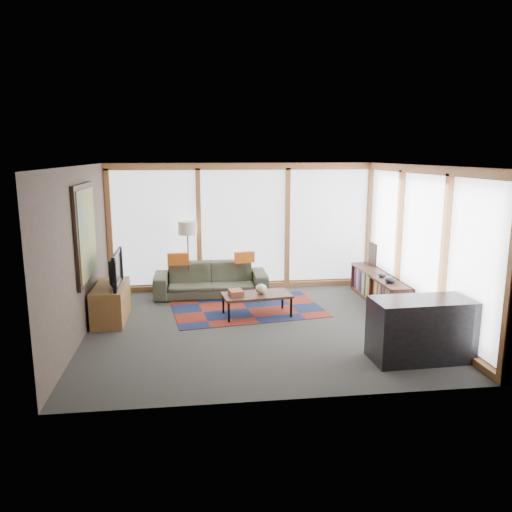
{
  "coord_description": "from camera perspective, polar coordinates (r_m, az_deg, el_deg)",
  "views": [
    {
      "loc": [
        -1.03,
        -7.7,
        2.77
      ],
      "look_at": [
        0.0,
        0.4,
        1.1
      ],
      "focal_mm": 35.0,
      "sensor_mm": 36.0,
      "label": 1
    }
  ],
  "objects": [
    {
      "name": "pillow_left",
      "position": [
        9.86,
        -8.88,
        -0.33
      ],
      "size": [
        0.42,
        0.14,
        0.23
      ],
      "primitive_type": "cube",
      "rotation": [
        0.0,
        0.0,
        0.03
      ],
      "color": "#C55718",
      "rests_on": "sofa"
    },
    {
      "name": "bowl_a",
      "position": [
        9.09,
        15.1,
        -2.66
      ],
      "size": [
        0.24,
        0.24,
        0.1
      ],
      "primitive_type": "ellipsoid",
      "rotation": [
        0.0,
        0.0,
        0.18
      ],
      "color": "black",
      "rests_on": "bookshelf"
    },
    {
      "name": "bar_counter",
      "position": [
        7.23,
        18.32,
        -7.98
      ],
      "size": [
        1.37,
        0.68,
        0.86
      ],
      "primitive_type": "cube",
      "rotation": [
        0.0,
        0.0,
        0.04
      ],
      "color": "black",
      "rests_on": "ground"
    },
    {
      "name": "sofa",
      "position": [
        9.96,
        -5.19,
        -2.7
      ],
      "size": [
        2.22,
        0.88,
        0.65
      ],
      "primitive_type": "imported",
      "rotation": [
        0.0,
        0.0,
        -0.01
      ],
      "color": "#323528",
      "rests_on": "ground"
    },
    {
      "name": "floor_lamp",
      "position": [
        10.01,
        -7.75,
        -0.25
      ],
      "size": [
        0.37,
        0.37,
        1.48
      ],
      "primitive_type": null,
      "color": "black",
      "rests_on": "ground"
    },
    {
      "name": "bowl_b",
      "position": [
        9.47,
        14.22,
        -2.15
      ],
      "size": [
        0.17,
        0.17,
        0.07
      ],
      "primitive_type": "ellipsoid",
      "rotation": [
        0.0,
        0.0,
        -0.16
      ],
      "color": "black",
      "rests_on": "bookshelf"
    },
    {
      "name": "coffee_table",
      "position": [
        8.73,
        0.08,
        -5.6
      ],
      "size": [
        1.23,
        0.72,
        0.39
      ],
      "primitive_type": null,
      "rotation": [
        0.0,
        0.0,
        0.12
      ],
      "color": "black",
      "rests_on": "ground"
    },
    {
      "name": "book_stack",
      "position": [
        8.6,
        -2.31,
        -4.2
      ],
      "size": [
        0.26,
        0.31,
        0.09
      ],
      "primitive_type": "cube",
      "rotation": [
        0.0,
        0.0,
        0.16
      ],
      "color": "brown",
      "rests_on": "coffee_table"
    },
    {
      "name": "bookshelf",
      "position": [
        9.73,
        13.89,
        -3.66
      ],
      "size": [
        0.4,
        2.2,
        0.55
      ],
      "primitive_type": null,
      "color": "black",
      "rests_on": "ground"
    },
    {
      "name": "television",
      "position": [
        8.64,
        -16.2,
        -1.44
      ],
      "size": [
        0.15,
        1.01,
        0.58
      ],
      "primitive_type": "imported",
      "rotation": [
        0.0,
        0.0,
        1.59
      ],
      "color": "black",
      "rests_on": "tv_console"
    },
    {
      "name": "rug",
      "position": [
        9.16,
        -1.0,
        -6.02
      ],
      "size": [
        2.87,
        2.05,
        0.01
      ],
      "primitive_type": "cube",
      "rotation": [
        0.0,
        0.0,
        0.14
      ],
      "color": "maroon",
      "rests_on": "ground"
    },
    {
      "name": "shelf_picture",
      "position": [
        10.38,
        13.2,
        0.19
      ],
      "size": [
        0.04,
        0.35,
        0.46
      ],
      "primitive_type": "cube",
      "rotation": [
        0.0,
        0.0,
        0.0
      ],
      "color": "black",
      "rests_on": "bookshelf"
    },
    {
      "name": "ground",
      "position": [
        8.25,
        0.35,
        -8.06
      ],
      "size": [
        5.5,
        5.5,
        0.0
      ],
      "primitive_type": "plane",
      "color": "#31312E",
      "rests_on": "ground"
    },
    {
      "name": "room_envelope",
      "position": [
        8.49,
        3.18,
        3.22
      ],
      "size": [
        5.52,
        5.02,
        2.62
      ],
      "color": "#443630",
      "rests_on": "ground"
    },
    {
      "name": "vase",
      "position": [
        8.67,
        0.59,
        -3.77
      ],
      "size": [
        0.22,
        0.22,
        0.17
      ],
      "primitive_type": "ellipsoid",
      "rotation": [
        0.0,
        0.0,
        0.12
      ],
      "color": "beige",
      "rests_on": "coffee_table"
    },
    {
      "name": "tv_console",
      "position": [
        8.84,
        -16.23,
        -5.12
      ],
      "size": [
        0.51,
        1.21,
        0.61
      ],
      "primitive_type": "cube",
      "color": "brown",
      "rests_on": "ground"
    },
    {
      "name": "pillow_right",
      "position": [
        9.94,
        -1.33,
        -0.14
      ],
      "size": [
        0.41,
        0.19,
        0.22
      ],
      "primitive_type": "cube",
      "rotation": [
        0.0,
        0.0,
        0.19
      ],
      "color": "#C55718",
      "rests_on": "sofa"
    }
  ]
}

